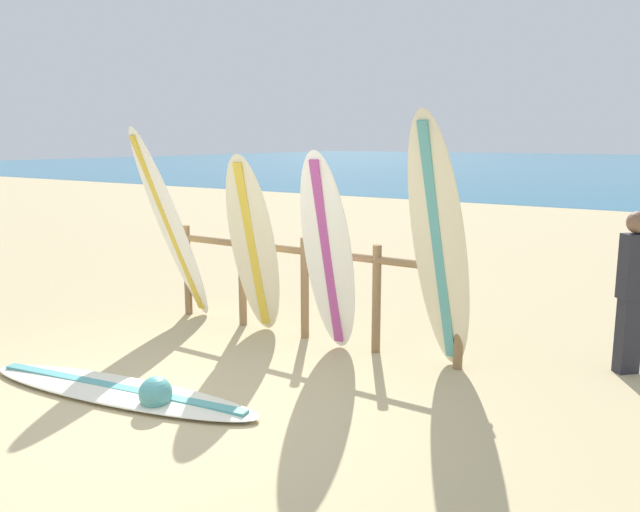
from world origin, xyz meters
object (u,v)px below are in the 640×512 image
object	(u,v)px
surfboard_leaning_center_left	(328,255)
surfboard_lying_on_sand	(117,390)
surfboard_leaning_left	(253,247)
beach_ball	(156,393)
surfboard_leaning_far_left	(171,226)
surfboard_rack	(305,276)
surfboard_leaning_center	(439,246)
beachgoer_standing	(633,285)

from	to	relation	value
surfboard_leaning_center_left	surfboard_lying_on_sand	size ratio (longest dim) A/B	0.73
surfboard_leaning_left	beach_ball	xyz separation A→B (m)	(0.57, -1.96, -0.87)
surfboard_leaning_far_left	surfboard_lying_on_sand	distance (m)	2.48
surfboard_rack	surfboard_leaning_left	size ratio (longest dim) A/B	1.81
surfboard_leaning_far_left	surfboard_leaning_left	bearing A→B (deg)	4.49
surfboard_leaning_center	surfboard_lying_on_sand	world-z (taller)	surfboard_leaning_center
surfboard_leaning_center_left	surfboard_leaning_center	size ratio (longest dim) A/B	0.85
surfboard_leaning_far_left	surfboard_leaning_center	distance (m)	3.30
surfboard_rack	surfboard_leaning_left	xyz separation A→B (m)	(-0.49, -0.27, 0.31)
surfboard_rack	beach_ball	distance (m)	2.30
surfboard_rack	surfboard_lying_on_sand	bearing A→B (deg)	-100.82
surfboard_leaning_left	surfboard_leaning_center_left	distance (m)	1.04
surfboard_leaning_center	beachgoer_standing	xyz separation A→B (m)	(1.46, 1.04, -0.37)
beachgoer_standing	beach_ball	xyz separation A→B (m)	(-3.03, -3.01, -0.70)
surfboard_leaning_center_left	beachgoer_standing	size ratio (longest dim) A/B	1.36
surfboard_leaning_center_left	beach_ball	distance (m)	2.10
surfboard_leaning_left	surfboard_leaning_center	distance (m)	2.15
surfboard_leaning_left	beach_ball	size ratio (longest dim) A/B	7.45
surfboard_lying_on_sand	beach_ball	size ratio (longest dim) A/B	10.47
surfboard_leaning_center_left	surfboard_lying_on_sand	bearing A→B (deg)	-118.19
surfboard_lying_on_sand	beachgoer_standing	bearing A→B (deg)	40.12
surfboard_leaning_far_left	surfboard_lying_on_sand	size ratio (longest dim) A/B	0.81
surfboard_leaning_left	surfboard_lying_on_sand	world-z (taller)	surfboard_leaning_left
surfboard_leaning_left	surfboard_leaning_center	world-z (taller)	surfboard_leaning_center
surfboard_rack	surfboard_leaning_center	distance (m)	1.75
surfboard_lying_on_sand	beachgoer_standing	xyz separation A→B (m)	(3.54, 2.98, 0.80)
surfboard_leaning_left	beachgoer_standing	size ratio (longest dim) A/B	1.33
surfboard_leaning_left	surfboard_leaning_center_left	bearing A→B (deg)	-6.33
surfboard_leaning_far_left	surfboard_leaning_left	world-z (taller)	surfboard_leaning_far_left
surfboard_leaning_center	surfboard_leaning_left	bearing A→B (deg)	-179.81
surfboard_leaning_center	beach_ball	size ratio (longest dim) A/B	8.94
surfboard_leaning_far_left	beachgoer_standing	world-z (taller)	surfboard_leaning_far_left
surfboard_lying_on_sand	beach_ball	bearing A→B (deg)	-3.18
surfboard_leaning_left	surfboard_lying_on_sand	size ratio (longest dim) A/B	0.71
surfboard_leaning_far_left	surfboard_leaning_center	bearing A→B (deg)	1.70
surfboard_leaning_left	surfboard_leaning_center	xyz separation A→B (m)	(2.14, 0.01, 0.20)
surfboard_leaning_far_left	surfboard_leaning_center_left	bearing A→B (deg)	-0.63
beach_ball	surfboard_leaning_center_left	bearing A→B (deg)	75.84
beach_ball	beachgoer_standing	bearing A→B (deg)	44.81
surfboard_leaning_far_left	surfboard_leaning_center	xyz separation A→B (m)	(3.30, 0.10, 0.06)
surfboard_leaning_far_left	beachgoer_standing	xyz separation A→B (m)	(4.76, 1.14, -0.32)
surfboard_leaning_left	beachgoer_standing	bearing A→B (deg)	16.24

